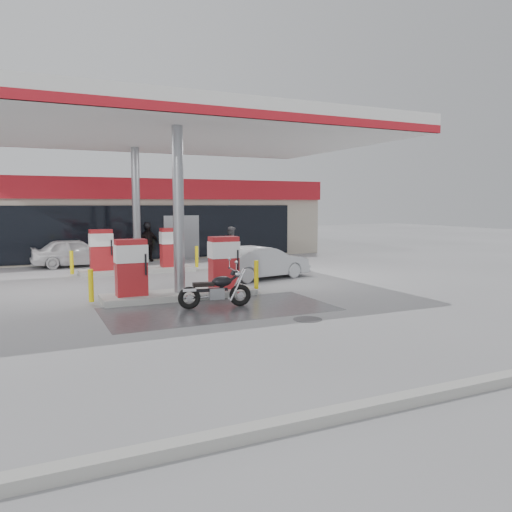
# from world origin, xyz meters

# --- Properties ---
(ground) EXTENTS (90.00, 90.00, 0.00)m
(ground) POSITION_xyz_m (0.00, 0.00, 0.00)
(ground) COLOR gray
(ground) RESTS_ON ground
(wet_patch) EXTENTS (6.00, 3.00, 0.00)m
(wet_patch) POSITION_xyz_m (0.50, 0.00, 0.00)
(wet_patch) COLOR #4C4C4F
(wet_patch) RESTS_ON ground
(drain_cover) EXTENTS (0.70, 0.70, 0.01)m
(drain_cover) POSITION_xyz_m (2.00, -2.00, 0.00)
(drain_cover) COLOR #38383A
(drain_cover) RESTS_ON ground
(kerb) EXTENTS (28.00, 0.25, 0.15)m
(kerb) POSITION_xyz_m (0.00, -7.00, 0.07)
(kerb) COLOR gray
(kerb) RESTS_ON ground
(store_building) EXTENTS (22.00, 8.22, 4.00)m
(store_building) POSITION_xyz_m (0.01, 15.94, 2.01)
(store_building) COLOR #BFB5A0
(store_building) RESTS_ON ground
(canopy) EXTENTS (16.00, 10.02, 5.51)m
(canopy) POSITION_xyz_m (0.00, 5.00, 5.27)
(canopy) COLOR silver
(canopy) RESTS_ON ground
(pump_island_near) EXTENTS (5.14, 1.30, 1.78)m
(pump_island_near) POSITION_xyz_m (0.00, 2.00, 0.71)
(pump_island_near) COLOR #9E9E99
(pump_island_near) RESTS_ON ground
(pump_island_far) EXTENTS (5.14, 1.30, 1.78)m
(pump_island_far) POSITION_xyz_m (0.00, 8.00, 0.71)
(pump_island_far) COLOR #9E9E99
(pump_island_far) RESTS_ON ground
(parked_motorcycle) EXTENTS (1.99, 0.76, 1.02)m
(parked_motorcycle) POSITION_xyz_m (0.49, 0.23, 0.45)
(parked_motorcycle) COLOR black
(parked_motorcycle) RESTS_ON ground
(sedan_white) EXTENTS (3.76, 1.59, 1.27)m
(sedan_white) POSITION_xyz_m (-2.07, 11.20, 0.63)
(sedan_white) COLOR white
(sedan_white) RESTS_ON ground
(attendant) EXTENTS (0.95, 1.05, 1.75)m
(attendant) POSITION_xyz_m (4.52, 9.00, 0.87)
(attendant) COLOR #4E4E52
(attendant) RESTS_ON ground
(hatchback_silver) EXTENTS (3.87, 2.02, 1.21)m
(hatchback_silver) POSITION_xyz_m (3.87, 4.40, 0.61)
(hatchback_silver) COLOR #AEB2B7
(hatchback_silver) RESTS_ON ground
(parked_car_right) EXTENTS (4.47, 3.25, 1.13)m
(parked_car_right) POSITION_xyz_m (4.50, 14.00, 0.56)
(parked_car_right) COLOR gray
(parked_car_right) RESTS_ON ground
(biker_walking) EXTENTS (1.05, 0.44, 1.78)m
(biker_walking) POSITION_xyz_m (1.29, 11.80, 0.89)
(biker_walking) COLOR black
(biker_walking) RESTS_ON ground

